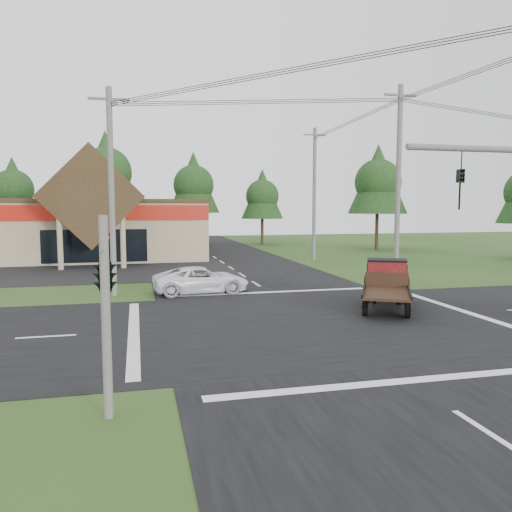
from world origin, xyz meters
name	(u,v)px	position (x,y,z in m)	size (l,w,h in m)	color
ground	(315,322)	(0.00, 0.00, 0.00)	(120.00, 120.00, 0.00)	#264317
road_ns	(315,322)	(0.00, 0.00, 0.01)	(12.00, 120.00, 0.02)	black
road_ew	(315,322)	(0.00, 0.00, 0.01)	(120.00, 12.00, 0.02)	black
parking_apron	(32,272)	(-14.00, 19.00, 0.01)	(28.00, 14.00, 0.02)	black
cvs_building	(34,227)	(-15.70, 29.57, 2.78)	(30.40, 18.20, 9.19)	tan
traffic_signal_corner	(105,256)	(-7.50, -7.32, 3.52)	(0.53, 2.48, 4.40)	#595651
utility_pole_nw	(111,191)	(-8.00, 8.00, 5.39)	(2.00, 0.30, 10.50)	#595651
utility_pole_ne	(398,184)	(8.00, 8.00, 5.89)	(2.00, 0.30, 11.50)	#595651
utility_pole_n	(314,193)	(8.00, 22.00, 5.74)	(2.00, 0.30, 11.20)	#595651
tree_row_b	(13,187)	(-20.00, 42.00, 6.70)	(5.60, 5.60, 10.10)	#332316
tree_row_c	(106,170)	(-10.00, 41.00, 8.72)	(7.28, 7.28, 13.13)	#332316
tree_row_d	(194,183)	(0.00, 42.00, 7.38)	(6.16, 6.16, 11.11)	#332316
tree_row_e	(262,194)	(8.00, 40.00, 6.03)	(5.04, 5.04, 9.09)	#332316
tree_side_ne	(378,180)	(18.00, 30.00, 7.38)	(6.16, 6.16, 11.11)	#332316
antique_flatbed_truck	(387,285)	(3.94, 1.54, 1.09)	(2.00, 5.23, 2.19)	#4F0B13
white_pickup	(201,280)	(-3.53, 7.76, 0.70)	(2.33, 5.04, 1.40)	white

